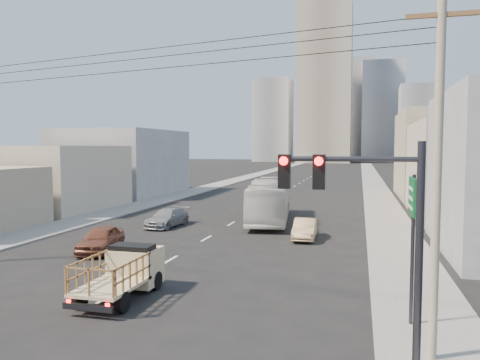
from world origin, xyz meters
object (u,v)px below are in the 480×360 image
at_px(city_bus, 270,200).
at_px(green_sign, 412,213).
at_px(sedan_tan, 305,229).
at_px(sedan_grey, 167,218).
at_px(flatbed_pickup, 123,269).
at_px(utility_pole, 437,173).
at_px(sedan_brown, 101,239).
at_px(traffic_signal, 371,227).

relative_size(city_bus, green_sign, 2.40).
height_order(sedan_tan, sedan_grey, sedan_grey).
relative_size(flatbed_pickup, green_sign, 0.88).
bearing_deg(sedan_grey, flatbed_pickup, -66.68).
xyz_separation_m(flatbed_pickup, sedan_grey, (-4.84, 15.64, -0.44)).
distance_m(sedan_grey, green_sign, 22.52).
distance_m(sedan_tan, sedan_grey, 10.65).
height_order(city_bus, green_sign, green_sign).
bearing_deg(utility_pole, sedan_brown, 148.38).
height_order(sedan_brown, sedan_tan, sedan_brown).
distance_m(sedan_grey, traffic_signal, 25.58).
distance_m(sedan_brown, sedan_grey, 8.76).
distance_m(city_bus, sedan_tan, 7.60).
xyz_separation_m(sedan_grey, utility_pole, (15.76, -18.61, 4.53)).
height_order(flatbed_pickup, city_bus, city_bus).
xyz_separation_m(sedan_brown, sedan_grey, (0.25, 8.75, -0.06)).
distance_m(flatbed_pickup, sedan_brown, 8.57).
bearing_deg(city_bus, flatbed_pickup, -102.77).
distance_m(sedan_brown, utility_pole, 19.32).
bearing_deg(traffic_signal, sedan_grey, 123.60).
relative_size(green_sign, utility_pole, 0.50).
bearing_deg(flatbed_pickup, city_bus, 84.21).
bearing_deg(sedan_grey, utility_pole, -43.62).
bearing_deg(green_sign, city_bus, 112.53).
relative_size(city_bus, sedan_brown, 2.84).
bearing_deg(green_sign, sedan_grey, 133.76).
bearing_deg(utility_pole, sedan_tan, 107.99).
xyz_separation_m(sedan_brown, sedan_tan, (10.67, 6.59, -0.08)).
relative_size(sedan_brown, sedan_tan, 1.08).
distance_m(flatbed_pickup, sedan_grey, 16.38).
bearing_deg(sedan_grey, green_sign, -40.13).
relative_size(sedan_grey, utility_pole, 0.45).
bearing_deg(sedan_brown, traffic_signal, -51.27).
bearing_deg(sedan_tan, flatbed_pickup, -114.39).
height_order(sedan_brown, traffic_signal, traffic_signal).
distance_m(sedan_tan, green_sign, 15.13).
height_order(city_bus, sedan_grey, city_bus).
xyz_separation_m(traffic_signal, green_sign, (1.39, 5.01, -0.34)).
xyz_separation_m(city_bus, utility_pole, (8.88, -23.09, 3.51)).
distance_m(sedan_brown, traffic_signal, 19.18).
bearing_deg(traffic_signal, city_bus, 105.60).
relative_size(traffic_signal, green_sign, 1.20).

